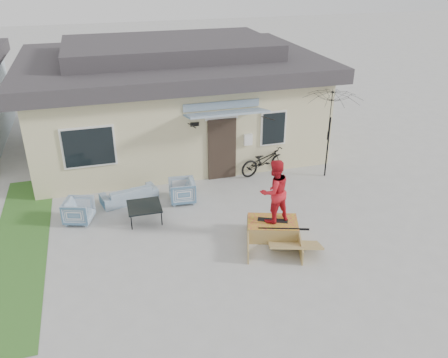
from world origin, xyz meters
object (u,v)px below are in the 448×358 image
object	(u,v)px
armchair_right	(182,190)
bicycle	(264,158)
loveseat	(129,191)
skater	(274,190)
coffee_table	(145,213)
skateboard	(273,220)
armchair_left	(79,210)
patio_umbrella	(330,128)
skate_ramp	(272,229)

from	to	relation	value
armchair_right	bicycle	bearing A→B (deg)	115.70
loveseat	skater	xyz separation A→B (m)	(3.53, -2.99, 1.03)
coffee_table	skateboard	world-z (taller)	skateboard
bicycle	skateboard	size ratio (longest dim) A/B	2.27
armchair_left	skateboard	world-z (taller)	armchair_left
coffee_table	patio_umbrella	bearing A→B (deg)	10.81
patio_umbrella	skateboard	world-z (taller)	patio_umbrella
loveseat	armchair_right	distance (m)	1.64
skateboard	skate_ramp	bearing A→B (deg)	-82.73
skater	armchair_left	bearing A→B (deg)	-36.41
armchair_left	skateboard	xyz separation A→B (m)	(5.01, -2.17, 0.09)
armchair_right	patio_umbrella	world-z (taller)	patio_umbrella
coffee_table	skateboard	xyz separation A→B (m)	(3.21, -1.74, 0.24)
skate_ramp	coffee_table	bearing A→B (deg)	169.06
coffee_table	skate_ramp	world-z (taller)	coffee_table
skater	skateboard	bearing A→B (deg)	180.00
patio_umbrella	skateboard	size ratio (longest dim) A/B	2.73
skateboard	skater	distance (m)	0.90
patio_umbrella	skateboard	xyz separation A→B (m)	(-3.10, -2.95, -1.28)
loveseat	coffee_table	world-z (taller)	loveseat
loveseat	armchair_right	xyz separation A→B (m)	(1.56, -0.47, 0.06)
armchair_left	skate_ramp	size ratio (longest dim) A/B	0.43
patio_umbrella	skateboard	distance (m)	4.46
skate_ramp	bicycle	bearing A→B (deg)	90.93
armchair_left	patio_umbrella	xyz separation A→B (m)	(8.11, 0.78, 1.37)
loveseat	patio_umbrella	world-z (taller)	patio_umbrella
armchair_right	coffee_table	distance (m)	1.48
coffee_table	bicycle	distance (m)	4.81
patio_umbrella	armchair_right	bearing A→B (deg)	-175.22
loveseat	skater	size ratio (longest dim) A/B	0.98
loveseat	armchair_left	world-z (taller)	armchair_left
loveseat	bicycle	bearing A→B (deg)	175.26
armchair_left	skater	xyz separation A→B (m)	(5.01, -2.17, 0.98)
patio_umbrella	skate_ramp	xyz separation A→B (m)	(-3.11, -2.99, -1.53)
armchair_right	patio_umbrella	size ratio (longest dim) A/B	0.36
armchair_right	skater	world-z (taller)	skater
skate_ramp	skater	world-z (taller)	skater
armchair_left	skate_ramp	world-z (taller)	armchair_left
bicycle	skate_ramp	distance (m)	3.95
armchair_right	skateboard	world-z (taller)	armchair_right
loveseat	armchair_left	size ratio (longest dim) A/B	2.24
loveseat	armchair_left	distance (m)	1.70
loveseat	skateboard	distance (m)	4.63
patio_umbrella	bicycle	bearing A→B (deg)	158.39
bicycle	patio_umbrella	xyz separation A→B (m)	(1.94, -0.77, 1.16)
coffee_table	skater	size ratio (longest dim) A/B	0.54
bicycle	skater	xyz separation A→B (m)	(-1.15, -3.72, 0.78)
bicycle	skateboard	bearing A→B (deg)	149.29
bicycle	skater	size ratio (longest dim) A/B	1.05
skater	bicycle	bearing A→B (deg)	-120.29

